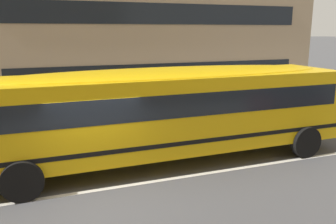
# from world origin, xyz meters

# --- Properties ---
(ground_plane) EXTENTS (400.00, 400.00, 0.00)m
(ground_plane) POSITION_xyz_m (0.00, 0.00, 0.00)
(ground_plane) COLOR #4C4C4F
(sidewalk_far) EXTENTS (120.00, 3.00, 0.01)m
(sidewalk_far) POSITION_xyz_m (0.00, 8.00, 0.01)
(sidewalk_far) COLOR gray
(sidewalk_far) RESTS_ON ground_plane
(lane_centreline) EXTENTS (110.00, 0.16, 0.01)m
(lane_centreline) POSITION_xyz_m (0.00, 0.00, 0.00)
(lane_centreline) COLOR silver
(lane_centreline) RESTS_ON ground_plane
(school_bus) EXTENTS (13.84, 3.27, 3.09)m
(school_bus) POSITION_xyz_m (2.33, 1.42, 1.84)
(school_bus) COLOR yellow
(school_bus) RESTS_ON ground_plane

